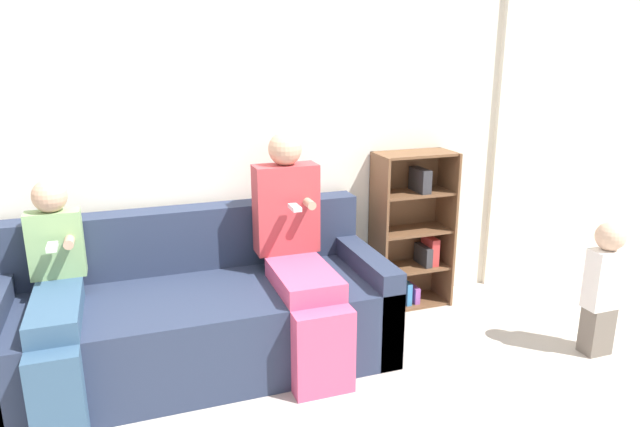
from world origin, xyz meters
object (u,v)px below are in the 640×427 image
toddler_standing (603,284)px  bookshelf (411,233)px  adult_seated (298,248)px  child_seated (55,299)px  couch (197,315)px

toddler_standing → bookshelf: (-0.73, 1.04, 0.08)m
adult_seated → child_seated: size_ratio=1.17×
adult_seated → couch: bearing=169.6°
couch → adult_seated: size_ratio=1.66×
couch → child_seated: child_seated is taller
couch → toddler_standing: couch is taller
toddler_standing → bookshelf: bearing=125.1°
bookshelf → adult_seated: bearing=-155.6°
adult_seated → child_seated: 1.30m
bookshelf → toddler_standing: bearing=-54.9°
couch → bookshelf: size_ratio=1.97×
child_seated → adult_seated: bearing=2.3°
couch → bookshelf: (1.56, 0.34, 0.23)m
adult_seated → bookshelf: adult_seated is taller
child_seated → bookshelf: bearing=12.3°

